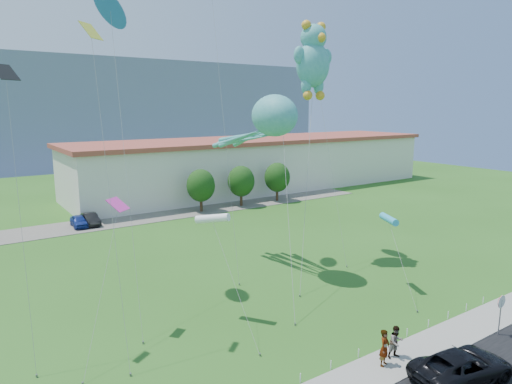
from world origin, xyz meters
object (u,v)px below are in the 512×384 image
parked_car_blue (79,221)px  teddy_bear_kite (313,59)px  suv (462,366)px  pedestrian_left (385,348)px  warehouse (260,163)px  stop_sign (501,305)px  parked_car_black (90,219)px  pedestrian_right (396,342)px  octopus_kite (266,124)px

parked_car_blue → teddy_bear_kite: bearing=-55.5°
suv → pedestrian_left: size_ratio=2.75×
warehouse → parked_car_blue: warehouse is taller
stop_sign → pedestrian_left: size_ratio=1.30×
stop_sign → teddy_bear_kite: bearing=90.2°
parked_car_black → warehouse: bearing=16.6°
pedestrian_right → parked_car_black: bearing=110.9°
pedestrian_left → parked_car_black: pedestrian_left is taller
stop_sign → parked_car_black: stop_sign is taller
parked_car_black → octopus_kite: octopus_kite is taller
octopus_kite → parked_car_black: bearing=108.9°
stop_sign → suv: 6.23m
warehouse → octopus_kite: octopus_kite is taller
parked_car_blue → teddy_bear_kite: teddy_bear_kite is taller
pedestrian_right → teddy_bear_kite: (6.94, 15.03, 15.98)m
warehouse → teddy_bear_kite: size_ratio=3.07×
warehouse → pedestrian_left: size_ratio=31.70×
parked_car_black → teddy_bear_kite: 30.59m
parked_car_black → octopus_kite: 26.72m
pedestrian_left → parked_car_blue: size_ratio=0.52×
pedestrian_right → teddy_bear_kite: bearing=77.2°
warehouse → pedestrian_left: 52.81m
suv → pedestrian_left: bearing=45.0°
pedestrian_right → parked_car_black: size_ratio=0.44×
warehouse → teddy_bear_kite: teddy_bear_kite is taller
parked_car_blue → parked_car_black: (1.30, 0.17, 0.02)m
warehouse → pedestrian_right: bearing=-116.8°
warehouse → pedestrian_left: (-24.59, -46.64, -3.06)m
parked_car_black → teddy_bear_kite: (12.84, -22.52, 16.24)m
pedestrian_right → octopus_kite: (1.97, 14.58, 10.87)m
suv → teddy_bear_kite: bearing=-8.6°
stop_sign → pedestrian_right: stop_sign is taller
octopus_kite → teddy_bear_kite: size_ratio=0.71×
stop_sign → parked_car_black: 41.35m
stop_sign → parked_car_black: bearing=108.2°
suv → teddy_bear_kite: teddy_bear_kite is taller
pedestrian_right → parked_car_blue: bearing=112.8°
suv → octopus_kite: 20.88m
suv → teddy_bear_kite: size_ratio=0.27×
pedestrian_left → parked_car_black: 38.01m
pedestrian_left → octopus_kite: (3.07, 14.73, 10.78)m
pedestrian_right → parked_car_black: 38.01m
suv → parked_car_blue: bearing=20.9°
warehouse → parked_car_blue: bearing=-163.5°
pedestrian_right → parked_car_blue: 38.07m
pedestrian_left → stop_sign: bearing=-29.4°
pedestrian_left → suv: bearing=-73.0°
suv → teddy_bear_kite: (5.92, 18.15, 16.16)m
pedestrian_left → teddy_bear_kite: bearing=43.7°
parked_car_black → stop_sign: bearing=-72.1°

